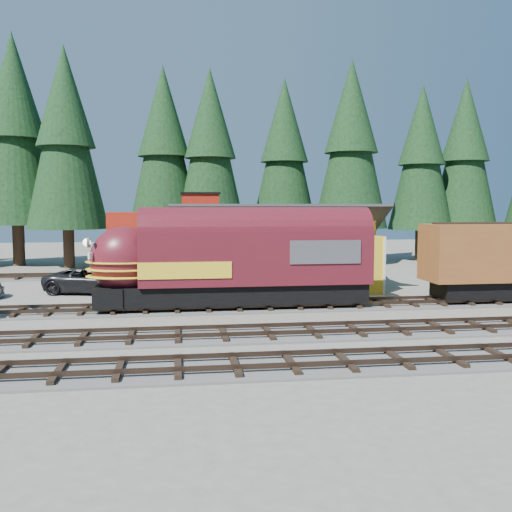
{
  "coord_description": "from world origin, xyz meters",
  "views": [
    {
      "loc": [
        -6.0,
        -24.16,
        5.15
      ],
      "look_at": [
        -2.05,
        4.0,
        2.66
      ],
      "focal_mm": 40.0,
      "sensor_mm": 36.0,
      "label": 1
    }
  ],
  "objects": [
    {
      "name": "locomotive",
      "position": [
        -3.55,
        4.0,
        2.28
      ],
      "size": [
        14.1,
        2.8,
        3.83
      ],
      "color": "black",
      "rests_on": "ground"
    },
    {
      "name": "pickup_truck_a",
      "position": [
        -10.88,
        10.32,
        0.79
      ],
      "size": [
        6.13,
        3.9,
        1.57
      ],
      "primitive_type": "imported",
      "rotation": [
        0.0,
        0.0,
        1.33
      ],
      "color": "black",
      "rests_on": "ground"
    },
    {
      "name": "depot",
      "position": [
        -0.0,
        10.5,
        2.96
      ],
      "size": [
        12.8,
        7.0,
        5.3
      ],
      "color": "yellow",
      "rests_on": "ground"
    },
    {
      "name": "ground",
      "position": [
        0.0,
        0.0,
        0.0
      ],
      "size": [
        120.0,
        120.0,
        0.0
      ],
      "primitive_type": "plane",
      "color": "#6B665B",
      "rests_on": "ground"
    },
    {
      "name": "caboose",
      "position": [
        -5.28,
        18.0,
        2.8
      ],
      "size": [
        10.97,
        3.18,
        5.7
      ],
      "color": "black",
      "rests_on": "ground"
    },
    {
      "name": "track_siding",
      "position": [
        10.0,
        4.0,
        0.06
      ],
      "size": [
        68.0,
        3.2,
        0.33
      ],
      "color": "#4C4947",
      "rests_on": "ground"
    },
    {
      "name": "conifer_backdrop",
      "position": [
        2.9,
        24.93,
        10.16
      ],
      "size": [
        78.73,
        23.72,
        17.53
      ],
      "color": "black",
      "rests_on": "ground"
    },
    {
      "name": "track_spur",
      "position": [
        -10.0,
        18.0,
        0.06
      ],
      "size": [
        32.0,
        3.2,
        0.33
      ],
      "color": "#4C4947",
      "rests_on": "ground"
    }
  ]
}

